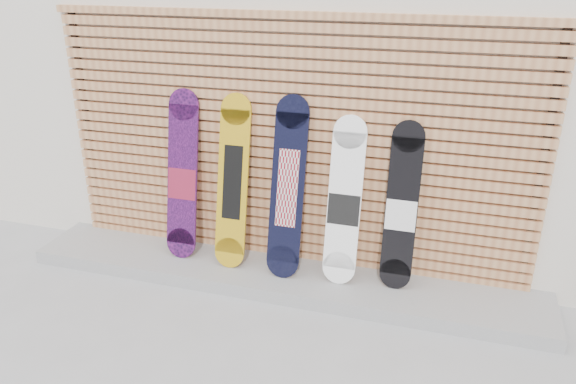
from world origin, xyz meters
name	(u,v)px	position (x,y,z in m)	size (l,w,h in m)	color
ground	(271,329)	(0.00, 0.00, 0.00)	(80.00, 80.00, 0.00)	#97979A
building	(403,38)	(0.50, 3.50, 1.80)	(12.00, 5.00, 3.60)	beige
concrete_step	(279,276)	(-0.15, 0.68, 0.06)	(4.60, 0.70, 0.12)	gray
slat_wall	(289,143)	(-0.15, 0.97, 1.21)	(4.26, 0.08, 2.29)	#B4764B
snowboard_0	(182,177)	(-1.09, 0.78, 0.87)	(0.28, 0.33, 1.52)	black
snowboard_1	(233,182)	(-0.60, 0.76, 0.87)	(0.28, 0.36, 1.51)	#BD9214
snowboard_2	(288,188)	(-0.09, 0.75, 0.88)	(0.29, 0.39, 1.53)	black
snowboard_3	(344,202)	(0.39, 0.77, 0.81)	(0.28, 0.34, 1.40)	white
snowboard_4	(402,208)	(0.86, 0.80, 0.80)	(0.26, 0.28, 1.39)	black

